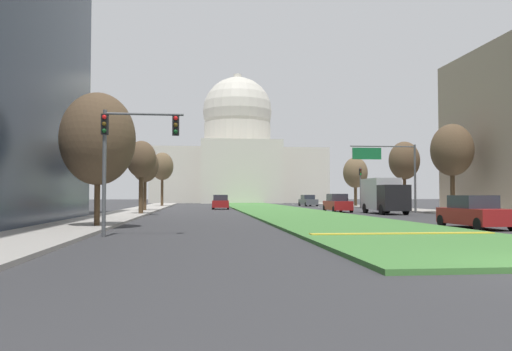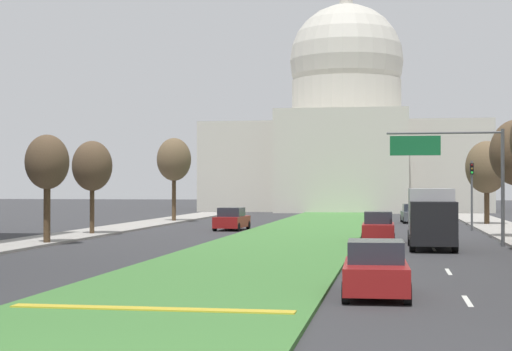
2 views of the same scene
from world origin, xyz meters
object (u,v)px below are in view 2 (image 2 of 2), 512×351
object	(u,v)px
street_tree_right_distant	(487,168)
capitol_building	(346,134)
overhead_guide_sign	(457,162)
street_tree_left_mid	(47,163)
street_tree_left_distant	(174,160)
sedan_lead_stopped	(376,270)
sedan_midblock	(378,228)
sedan_far_horizon	(412,214)
box_truck_delivery	(431,217)
street_tree_left_far	(92,166)
traffic_light_far_right	(472,186)
sedan_distant	(232,220)

from	to	relation	value
street_tree_right_distant	capitol_building	bearing A→B (deg)	108.80
overhead_guide_sign	street_tree_left_mid	bearing A→B (deg)	-172.60
street_tree_left_distant	sedan_lead_stopped	distance (m)	52.10
overhead_guide_sign	sedan_lead_stopped	world-z (taller)	overhead_guide_sign
sedan_midblock	sedan_far_horizon	distance (m)	25.99
box_truck_delivery	street_tree_left_far	bearing A→B (deg)	159.67
capitol_building	sedan_midblock	world-z (taller)	capitol_building
street_tree_left_distant	box_truck_delivery	size ratio (longest dim) A/B	1.21
street_tree_left_far	sedan_lead_stopped	size ratio (longest dim) A/B	1.45
sedan_midblock	traffic_light_far_right	bearing A→B (deg)	63.26
sedan_lead_stopped	sedan_distant	xyz separation A→B (m)	(-11.44, 35.73, 0.01)
overhead_guide_sign	street_tree_left_mid	size ratio (longest dim) A/B	1.04
capitol_building	sedan_distant	distance (m)	52.64
street_tree_left_mid	street_tree_left_far	bearing A→B (deg)	94.11
street_tree_left_far	street_tree_left_distant	size ratio (longest dim) A/B	0.82
capitol_building	traffic_light_far_right	xyz separation A→B (m)	(12.01, -49.47, -7.06)
street_tree_left_mid	sedan_far_horizon	world-z (taller)	street_tree_left_mid
traffic_light_far_right	street_tree_left_mid	world-z (taller)	street_tree_left_mid
capitol_building	sedan_lead_stopped	xyz separation A→B (m)	(5.70, -87.18, -9.58)
sedan_far_horizon	box_truck_delivery	xyz separation A→B (m)	(0.27, -30.90, 0.88)
traffic_light_far_right	street_tree_left_distant	xyz separation A→B (m)	(-25.57, 10.46, 2.38)
sedan_far_horizon	sedan_distant	bearing A→B (deg)	-133.12
sedan_distant	sedan_far_horizon	bearing A→B (deg)	46.88
capitol_building	street_tree_right_distant	world-z (taller)	capitol_building
sedan_midblock	overhead_guide_sign	bearing A→B (deg)	-31.99
box_truck_delivery	sedan_distant	bearing A→B (deg)	130.70
street_tree_right_distant	traffic_light_far_right	bearing A→B (deg)	-103.33
traffic_light_far_right	street_tree_left_distant	bearing A→B (deg)	157.76
street_tree_left_far	street_tree_left_distant	distance (m)	20.59
overhead_guide_sign	sedan_distant	distance (m)	21.23
street_tree_left_mid	sedan_distant	world-z (taller)	street_tree_left_mid
overhead_guide_sign	capitol_building	bearing A→B (deg)	98.50
street_tree_left_far	sedan_far_horizon	distance (m)	31.67
street_tree_left_distant	sedan_midblock	bearing A→B (deg)	-51.34
overhead_guide_sign	street_tree_left_distant	xyz separation A→B (m)	(-23.33, 26.41, 1.01)
capitol_building	box_truck_delivery	size ratio (longest dim) A/B	5.79
overhead_guide_sign	sedan_distant	size ratio (longest dim) A/B	1.50
box_truck_delivery	street_tree_left_mid	bearing A→B (deg)	-178.17
sedan_lead_stopped	street_tree_left_mid	bearing A→B (deg)	134.98
capitol_building	sedan_lead_stopped	bearing A→B (deg)	-86.26
traffic_light_far_right	street_tree_left_far	bearing A→B (deg)	-158.55
capitol_building	sedan_midblock	bearing A→B (deg)	-85.11
street_tree_right_distant	sedan_lead_stopped	bearing A→B (deg)	-100.20
capitol_building	overhead_guide_sign	distance (m)	66.39
street_tree_left_far	sedan_lead_stopped	xyz separation A→B (m)	(19.41, -27.60, -3.85)
sedan_lead_stopped	sedan_midblock	distance (m)	24.51
traffic_light_far_right	street_tree_left_distant	distance (m)	27.73
traffic_light_far_right	overhead_guide_sign	world-z (taller)	overhead_guide_sign
capitol_building	box_truck_delivery	xyz separation A→B (m)	(8.25, -67.71, -8.69)
street_tree_left_distant	street_tree_right_distant	bearing A→B (deg)	-4.34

